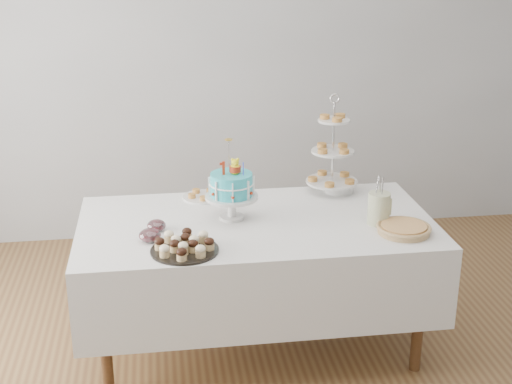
{
  "coord_description": "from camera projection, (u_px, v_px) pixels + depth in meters",
  "views": [
    {
      "loc": [
        -0.51,
        -3.24,
        2.24
      ],
      "look_at": [
        -0.0,
        0.3,
        0.94
      ],
      "focal_mm": 50.0,
      "sensor_mm": 36.0,
      "label": 1
    }
  ],
  "objects": [
    {
      "name": "plate_stack",
      "position": [
        339.0,
        186.0,
        4.3
      ],
      "size": [
        0.18,
        0.18,
        0.07
      ],
      "color": "silver",
      "rests_on": "table"
    },
    {
      "name": "pastry_plate",
      "position": [
        203.0,
        195.0,
        4.2
      ],
      "size": [
        0.24,
        0.24,
        0.04
      ],
      "color": "silver",
      "rests_on": "table"
    },
    {
      "name": "pie",
      "position": [
        404.0,
        228.0,
        3.71
      ],
      "size": [
        0.29,
        0.29,
        0.05
      ],
      "color": "tan",
      "rests_on": "table"
    },
    {
      "name": "utensil_pitcher",
      "position": [
        379.0,
        207.0,
        3.8
      ],
      "size": [
        0.12,
        0.12,
        0.27
      ],
      "rotation": [
        0.0,
        0.0,
        -0.32
      ],
      "color": "silver",
      "rests_on": "table"
    },
    {
      "name": "jam_bowl_a",
      "position": [
        150.0,
        235.0,
        3.6
      ],
      "size": [
        0.11,
        0.11,
        0.07
      ],
      "color": "silver",
      "rests_on": "table"
    },
    {
      "name": "floor",
      "position": [
        264.0,
        374.0,
        3.85
      ],
      "size": [
        5.0,
        5.0,
        0.0
      ],
      "primitive_type": "plane",
      "color": "brown",
      "rests_on": "ground"
    },
    {
      "name": "jam_bowl_b",
      "position": [
        156.0,
        226.0,
        3.74
      ],
      "size": [
        0.1,
        0.1,
        0.06
      ],
      "color": "silver",
      "rests_on": "table"
    },
    {
      "name": "table",
      "position": [
        256.0,
        259.0,
        3.94
      ],
      "size": [
        1.92,
        1.02,
        0.77
      ],
      "color": "silver",
      "rests_on": "floor"
    },
    {
      "name": "cupcake_tray",
      "position": [
        184.0,
        244.0,
        3.49
      ],
      "size": [
        0.34,
        0.34,
        0.08
      ],
      "color": "black",
      "rests_on": "table"
    },
    {
      "name": "walls",
      "position": [
        265.0,
        132.0,
        3.39
      ],
      "size": [
        5.04,
        4.04,
        2.7
      ],
      "color": "#929496",
      "rests_on": "floor"
    },
    {
      "name": "birthday_cake",
      "position": [
        232.0,
        198.0,
        3.86
      ],
      "size": [
        0.29,
        0.29,
        0.44
      ],
      "rotation": [
        0.0,
        0.0,
        -0.06
      ],
      "color": "silver",
      "rests_on": "table"
    },
    {
      "name": "tiered_stand",
      "position": [
        333.0,
        152.0,
        4.22
      ],
      "size": [
        0.31,
        0.31,
        0.6
      ],
      "color": "silver",
      "rests_on": "table"
    }
  ]
}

